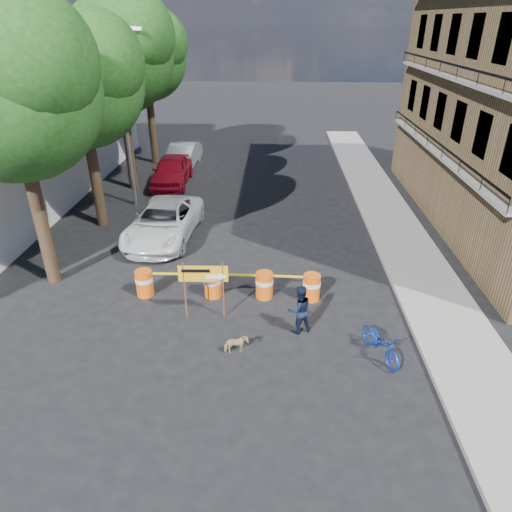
# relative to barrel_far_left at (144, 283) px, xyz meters

# --- Properties ---
(ground) EXTENTS (120.00, 120.00, 0.00)m
(ground) POSITION_rel_barrel_far_left_xyz_m (3.35, -1.21, -0.47)
(ground) COLOR black
(ground) RESTS_ON ground
(sidewalk_east) EXTENTS (2.40, 40.00, 0.15)m
(sidewalk_east) POSITION_rel_barrel_far_left_xyz_m (9.55, 4.79, -0.40)
(sidewalk_east) COLOR gray
(sidewalk_east) RESTS_ON ground
(tree_near) EXTENTS (5.46, 5.20, 9.15)m
(tree_near) POSITION_rel_barrel_far_left_xyz_m (-3.39, 0.79, 5.89)
(tree_near) COLOR #332316
(tree_near) RESTS_ON ground
(tree_mid_a) EXTENTS (5.25, 5.00, 8.68)m
(tree_mid_a) POSITION_rel_barrel_far_left_xyz_m (-3.39, 5.79, 5.53)
(tree_mid_a) COLOR #332316
(tree_mid_a) RESTS_ON ground
(tree_mid_b) EXTENTS (5.67, 5.40, 9.62)m
(tree_mid_b) POSITION_rel_barrel_far_left_xyz_m (-3.39, 10.79, 6.24)
(tree_mid_b) COLOR #332316
(tree_mid_b) RESTS_ON ground
(tree_far) EXTENTS (5.04, 4.80, 8.84)m
(tree_far) POSITION_rel_barrel_far_left_xyz_m (-3.39, 15.79, 5.74)
(tree_far) COLOR #332316
(tree_far) RESTS_ON ground
(streetlamp) EXTENTS (1.25, 0.18, 8.00)m
(streetlamp) POSITION_rel_barrel_far_left_xyz_m (-2.59, 8.29, 3.90)
(streetlamp) COLOR gray
(streetlamp) RESTS_ON ground
(barrel_far_left) EXTENTS (0.58, 0.58, 0.90)m
(barrel_far_left) POSITION_rel_barrel_far_left_xyz_m (0.00, 0.00, 0.00)
(barrel_far_left) COLOR #E4500D
(barrel_far_left) RESTS_ON ground
(barrel_mid_left) EXTENTS (0.58, 0.58, 0.90)m
(barrel_mid_left) POSITION_rel_barrel_far_left_xyz_m (2.27, 0.03, 0.00)
(barrel_mid_left) COLOR #E4500D
(barrel_mid_left) RESTS_ON ground
(barrel_mid_right) EXTENTS (0.58, 0.58, 0.90)m
(barrel_mid_right) POSITION_rel_barrel_far_left_xyz_m (3.97, 0.03, 0.00)
(barrel_mid_right) COLOR #E4500D
(barrel_mid_right) RESTS_ON ground
(barrel_far_right) EXTENTS (0.58, 0.58, 0.90)m
(barrel_far_right) POSITION_rel_barrel_far_left_xyz_m (5.51, -0.03, 0.00)
(barrel_far_right) COLOR #E4500D
(barrel_far_right) RESTS_ON ground
(detour_sign) EXTENTS (1.48, 0.28, 1.90)m
(detour_sign) POSITION_rel_barrel_far_left_xyz_m (2.38, -1.18, 0.92)
(detour_sign) COLOR #592D19
(detour_sign) RESTS_ON ground
(pedestrian) EXTENTS (0.90, 0.81, 1.52)m
(pedestrian) POSITION_rel_barrel_far_left_xyz_m (5.02, -1.79, 0.29)
(pedestrian) COLOR black
(pedestrian) RESTS_ON ground
(bicycle) EXTENTS (0.91, 1.09, 1.76)m
(bicycle) POSITION_rel_barrel_far_left_xyz_m (7.18, -2.83, 0.41)
(bicycle) COLOR #163DB9
(bicycle) RESTS_ON ground
(dog) EXTENTS (0.72, 0.48, 0.56)m
(dog) POSITION_rel_barrel_far_left_xyz_m (3.27, -2.86, -0.19)
(dog) COLOR tan
(dog) RESTS_ON ground
(suv_white) EXTENTS (2.79, 5.42, 1.46)m
(suv_white) POSITION_rel_barrel_far_left_xyz_m (-0.32, 4.45, 0.26)
(suv_white) COLOR silver
(suv_white) RESTS_ON ground
(sedan_red) EXTENTS (1.98, 4.66, 1.57)m
(sedan_red) POSITION_rel_barrel_far_left_xyz_m (-1.45, 11.46, 0.31)
(sedan_red) COLOR maroon
(sedan_red) RESTS_ON ground
(sedan_silver) EXTENTS (1.81, 4.52, 1.46)m
(sedan_silver) POSITION_rel_barrel_far_left_xyz_m (-1.45, 14.77, 0.26)
(sedan_silver) COLOR #A7A8AF
(sedan_silver) RESTS_ON ground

